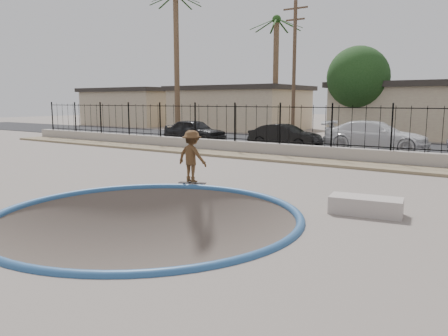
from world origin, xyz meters
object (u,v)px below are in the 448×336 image
object	(u,v)px
car_a	(194,131)
car_c	(376,136)
skater	(192,159)
concrete_ledge	(366,206)
car_b	(285,136)
skateboard	(192,183)

from	to	relation	value
car_a	car_c	world-z (taller)	car_c
skater	concrete_ledge	xyz separation A→B (m)	(5.50, -0.50, -0.60)
skater	car_b	bearing A→B (deg)	-77.50
concrete_ledge	car_a	bearing A→B (deg)	140.86
skateboard	car_c	distance (m)	12.70
skater	car_c	world-z (taller)	skater
skateboard	car_b	bearing A→B (deg)	79.71
concrete_ledge	car_b	xyz separation A→B (m)	(-7.79, 11.40, 0.48)
concrete_ledge	car_c	world-z (taller)	car_c
car_c	skateboard	bearing A→B (deg)	167.38
car_a	car_c	distance (m)	10.72
car_b	car_c	bearing A→B (deg)	-69.70
car_a	car_c	bearing A→B (deg)	-78.38
skater	car_b	xyz separation A→B (m)	(-2.29, 10.90, -0.12)
concrete_ledge	car_b	world-z (taller)	car_b
skateboard	car_a	world-z (taller)	car_a
skater	car_a	distance (m)	13.83
skateboard	concrete_ledge	bearing A→B (deg)	-27.31
skateboard	car_b	world-z (taller)	car_b
skateboard	concrete_ledge	size ratio (longest dim) A/B	0.55
skater	skateboard	xyz separation A→B (m)	(0.00, -0.00, -0.74)
concrete_ledge	car_a	world-z (taller)	car_a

